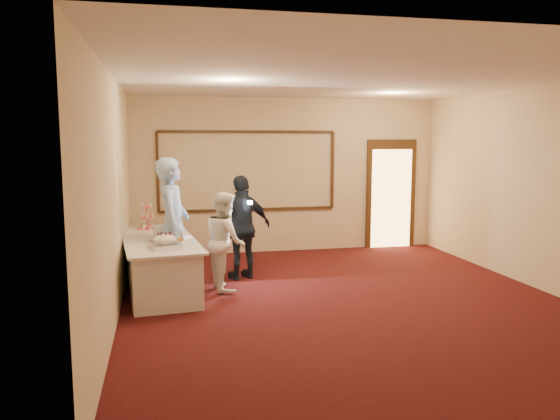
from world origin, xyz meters
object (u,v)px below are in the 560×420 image
at_px(plate_stack_a, 160,231).
at_px(plate_stack_b, 171,228).
at_px(cupcake_stand, 147,218).
at_px(tart, 175,240).
at_px(guest, 243,227).
at_px(woman, 225,241).
at_px(pavlova_tray, 165,242).
at_px(man, 173,225).
at_px(buffet_table, 159,264).

bearing_deg(plate_stack_a, plate_stack_b, 55.83).
distance_m(cupcake_stand, plate_stack_a, 0.82).
xyz_separation_m(plate_stack_a, tart, (0.21, -0.42, -0.06)).
xyz_separation_m(plate_stack_b, tart, (0.04, -0.66, -0.06)).
relative_size(plate_stack_b, guest, 0.12).
relative_size(tart, woman, 0.20).
xyz_separation_m(pavlova_tray, man, (0.12, 0.59, 0.12)).
bearing_deg(man, tart, -163.68).
distance_m(plate_stack_a, plate_stack_b, 0.29).
bearing_deg(pavlova_tray, buffet_table, 96.91).
xyz_separation_m(plate_stack_b, woman, (0.77, -0.53, -0.13)).
xyz_separation_m(plate_stack_a, guest, (1.28, 0.27, -0.03)).
height_order(pavlova_tray, cupcake_stand, cupcake_stand).
bearing_deg(pavlova_tray, man, 78.31).
relative_size(pavlova_tray, cupcake_stand, 1.14).
bearing_deg(guest, tart, 13.95).
bearing_deg(buffet_table, guest, 15.88).
bearing_deg(woman, cupcake_stand, 39.55).
xyz_separation_m(buffet_table, woman, (0.96, -0.19, 0.34)).
relative_size(pavlova_tray, plate_stack_b, 2.76).
relative_size(plate_stack_a, woman, 0.14).
height_order(pavlova_tray, woman, woman).
distance_m(pavlova_tray, plate_stack_a, 0.85).
distance_m(buffet_table, plate_stack_b, 0.61).
bearing_deg(buffet_table, tart, -53.62).
distance_m(buffet_table, pavlova_tray, 0.89).
bearing_deg(tart, man, 97.39).
xyz_separation_m(plate_stack_b, man, (0.02, -0.50, 0.12)).
bearing_deg(plate_stack_b, woman, -34.72).
distance_m(cupcake_stand, tart, 1.28).
bearing_deg(buffet_table, plate_stack_a, 75.89).
bearing_deg(woman, plate_stack_a, 65.80).
relative_size(pavlova_tray, woman, 0.38).
bearing_deg(cupcake_stand, plate_stack_b, -56.10).
bearing_deg(plate_stack_a, guest, 12.00).
relative_size(tart, guest, 0.17).
xyz_separation_m(man, woman, (0.75, -0.03, -0.25)).
relative_size(pavlova_tray, tart, 1.94).
height_order(plate_stack_a, man, man).
bearing_deg(man, guest, -55.19).
distance_m(tart, man, 0.24).
bearing_deg(cupcake_stand, man, -69.51).
distance_m(cupcake_stand, woman, 1.58).
height_order(plate_stack_b, guest, guest).
relative_size(man, woman, 1.34).
bearing_deg(woman, tart, 92.89).
bearing_deg(cupcake_stand, buffet_table, -78.67).
relative_size(plate_stack_a, guest, 0.13).
distance_m(pavlova_tray, plate_stack_b, 1.09).
xyz_separation_m(buffet_table, pavlova_tray, (0.09, -0.75, 0.46)).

